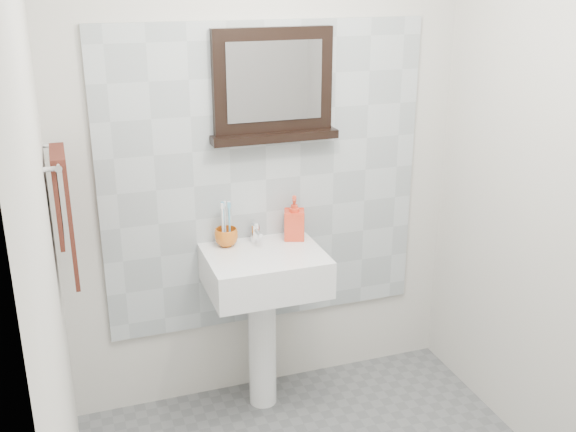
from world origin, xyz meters
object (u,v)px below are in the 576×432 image
object	(u,v)px
pedestal_sink	(264,287)
soap_dispenser	(294,218)
framed_mirror	(273,88)
hand_towel	(64,206)
toothbrush_cup	(226,237)

from	to	relation	value
pedestal_sink	soap_dispenser	bearing A→B (deg)	30.64
framed_mirror	hand_towel	size ratio (longest dim) A/B	1.11
soap_dispenser	hand_towel	distance (m)	1.10
pedestal_sink	framed_mirror	size ratio (longest dim) A/B	1.57
toothbrush_cup	framed_mirror	bearing A→B (deg)	11.91
pedestal_sink	soap_dispenser	distance (m)	0.37
pedestal_sink	framed_mirror	distance (m)	0.95
toothbrush_cup	framed_mirror	size ratio (longest dim) A/B	0.18
toothbrush_cup	soap_dispenser	bearing A→B (deg)	-2.87
pedestal_sink	hand_towel	xyz separation A→B (m)	(-0.86, -0.06, 0.53)
soap_dispenser	framed_mirror	world-z (taller)	framed_mirror
framed_mirror	hand_towel	distance (m)	1.08
toothbrush_cup	hand_towel	distance (m)	0.80
toothbrush_cup	soap_dispenser	distance (m)	0.35
pedestal_sink	toothbrush_cup	size ratio (longest dim) A/B	8.58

